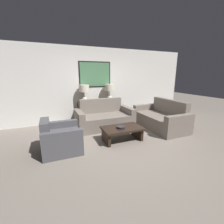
# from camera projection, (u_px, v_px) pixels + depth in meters

# --- Properties ---
(ground_plane) EXTENTS (20.00, 20.00, 0.00)m
(ground_plane) POSITION_uv_depth(u_px,v_px,m) (123.00, 144.00, 3.75)
(ground_plane) COLOR slate
(back_wall) EXTENTS (7.66, 0.12, 2.65)m
(back_wall) POSITION_uv_depth(u_px,v_px,m) (95.00, 85.00, 5.59)
(back_wall) COLOR silver
(back_wall) RESTS_ON ground_plane
(console_table) EXTENTS (1.42, 0.40, 0.73)m
(console_table) POSITION_uv_depth(u_px,v_px,m) (98.00, 111.00, 5.57)
(console_table) COLOR #332319
(console_table) RESTS_ON ground_plane
(table_lamp_left) EXTENTS (0.35, 0.35, 0.62)m
(table_lamp_left) POSITION_uv_depth(u_px,v_px,m) (84.00, 91.00, 5.21)
(table_lamp_left) COLOR silver
(table_lamp_left) RESTS_ON console_table
(table_lamp_right) EXTENTS (0.35, 0.35, 0.62)m
(table_lamp_right) POSITION_uv_depth(u_px,v_px,m) (109.00, 90.00, 5.56)
(table_lamp_right) COLOR silver
(table_lamp_right) RESTS_ON console_table
(couch_by_back_wall) EXTENTS (1.81, 0.94, 0.90)m
(couch_by_back_wall) POSITION_uv_depth(u_px,v_px,m) (104.00, 118.00, 4.93)
(couch_by_back_wall) COLOR slate
(couch_by_back_wall) RESTS_ON ground_plane
(couch_by_side) EXTENTS (0.94, 1.81, 0.90)m
(couch_by_side) POSITION_uv_depth(u_px,v_px,m) (161.00, 119.00, 4.90)
(couch_by_side) COLOR slate
(couch_by_side) RESTS_ON ground_plane
(coffee_table) EXTENTS (1.04, 0.63, 0.36)m
(coffee_table) POSITION_uv_depth(u_px,v_px,m) (122.00, 131.00, 3.91)
(coffee_table) COLOR black
(coffee_table) RESTS_ON ground_plane
(decorative_bowl) EXTENTS (0.22, 0.22, 0.05)m
(decorative_bowl) POSITION_uv_depth(u_px,v_px,m) (121.00, 127.00, 3.82)
(decorative_bowl) COLOR #232328
(decorative_bowl) RESTS_ON coffee_table
(armchair_near_back_wall) EXTENTS (0.82, 0.86, 0.75)m
(armchair_near_back_wall) POSITION_uv_depth(u_px,v_px,m) (61.00, 139.00, 3.38)
(armchair_near_back_wall) COLOR #4C4C51
(armchair_near_back_wall) RESTS_ON ground_plane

